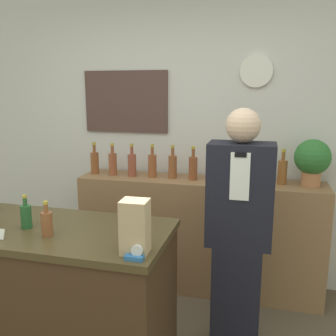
% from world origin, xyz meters
% --- Properties ---
extents(back_wall, '(5.20, 0.09, 2.70)m').
position_xyz_m(back_wall, '(-0.00, 2.00, 1.36)').
color(back_wall, silver).
rests_on(back_wall, ground_plane).
extents(back_shelf, '(2.10, 0.41, 1.00)m').
position_xyz_m(back_shelf, '(0.21, 1.74, 0.50)').
color(back_shelf, '#8E6642').
rests_on(back_shelf, ground_plane).
extents(display_counter, '(1.32, 0.67, 0.97)m').
position_xyz_m(display_counter, '(-0.41, 0.46, 0.49)').
color(display_counter, '#422B19').
rests_on(display_counter, ground_plane).
extents(shopkeeper, '(0.42, 0.26, 1.65)m').
position_xyz_m(shopkeeper, '(0.60, 1.00, 0.82)').
color(shopkeeper, black).
rests_on(shopkeeper, ground_plane).
extents(potted_plant, '(0.28, 0.28, 0.38)m').
position_xyz_m(potted_plant, '(1.11, 1.75, 1.21)').
color(potted_plant, '#B27047').
rests_on(potted_plant, back_shelf).
extents(paper_bag, '(0.14, 0.12, 0.27)m').
position_xyz_m(paper_bag, '(0.15, 0.27, 1.11)').
color(paper_bag, tan).
rests_on(paper_bag, display_counter).
extents(tape_dispenser, '(0.09, 0.06, 0.07)m').
position_xyz_m(tape_dispenser, '(0.17, 0.20, 1.00)').
color(tape_dispenser, '#2D66A8').
rests_on(tape_dispenser, display_counter).
extents(counter_bottle_2, '(0.06, 0.06, 0.20)m').
position_xyz_m(counter_bottle_2, '(-0.57, 0.43, 1.05)').
color(counter_bottle_2, '#24572A').
rests_on(counter_bottle_2, display_counter).
extents(counter_bottle_3, '(0.06, 0.06, 0.20)m').
position_xyz_m(counter_bottle_3, '(-0.39, 0.35, 1.05)').
color(counter_bottle_3, brown).
rests_on(counter_bottle_3, display_counter).
extents(shelf_bottle_0, '(0.07, 0.07, 0.29)m').
position_xyz_m(shelf_bottle_0, '(-0.76, 1.73, 1.11)').
color(shelf_bottle_0, brown).
rests_on(shelf_bottle_0, back_shelf).
extents(shelf_bottle_1, '(0.07, 0.07, 0.29)m').
position_xyz_m(shelf_bottle_1, '(-0.58, 1.72, 1.11)').
color(shelf_bottle_1, brown).
rests_on(shelf_bottle_1, back_shelf).
extents(shelf_bottle_2, '(0.07, 0.07, 0.29)m').
position_xyz_m(shelf_bottle_2, '(-0.39, 1.72, 1.11)').
color(shelf_bottle_2, brown).
rests_on(shelf_bottle_2, back_shelf).
extents(shelf_bottle_3, '(0.07, 0.07, 0.29)m').
position_xyz_m(shelf_bottle_3, '(-0.21, 1.74, 1.11)').
color(shelf_bottle_3, brown).
rests_on(shelf_bottle_3, back_shelf).
extents(shelf_bottle_4, '(0.07, 0.07, 0.29)m').
position_xyz_m(shelf_bottle_4, '(-0.03, 1.74, 1.11)').
color(shelf_bottle_4, brown).
rests_on(shelf_bottle_4, back_shelf).
extents(shelf_bottle_5, '(0.07, 0.07, 0.29)m').
position_xyz_m(shelf_bottle_5, '(0.16, 1.73, 1.11)').
color(shelf_bottle_5, brown).
rests_on(shelf_bottle_5, back_shelf).
extents(shelf_bottle_6, '(0.07, 0.07, 0.29)m').
position_xyz_m(shelf_bottle_6, '(0.34, 1.73, 1.11)').
color(shelf_bottle_6, brown).
rests_on(shelf_bottle_6, back_shelf).
extents(shelf_bottle_7, '(0.07, 0.07, 0.29)m').
position_xyz_m(shelf_bottle_7, '(0.52, 1.73, 1.11)').
color(shelf_bottle_7, brown).
rests_on(shelf_bottle_7, back_shelf).
extents(shelf_bottle_8, '(0.07, 0.07, 0.29)m').
position_xyz_m(shelf_bottle_8, '(0.71, 1.73, 1.11)').
color(shelf_bottle_8, brown).
rests_on(shelf_bottle_8, back_shelf).
extents(shelf_bottle_9, '(0.07, 0.07, 0.29)m').
position_xyz_m(shelf_bottle_9, '(0.89, 1.75, 1.11)').
color(shelf_bottle_9, brown).
rests_on(shelf_bottle_9, back_shelf).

